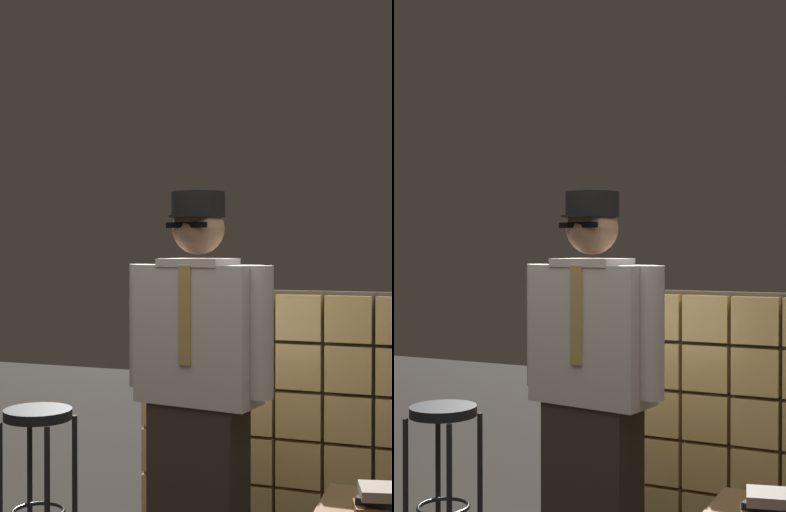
# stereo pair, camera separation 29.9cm
# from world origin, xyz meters

# --- Properties ---
(glass_block_wall) EXTENTS (1.59, 0.10, 1.33)m
(glass_block_wall) POSITION_xyz_m (0.00, 1.40, 0.64)
(glass_block_wall) COLOR #F2C672
(glass_block_wall) RESTS_ON ground
(standing_person) EXTENTS (0.71, 0.34, 1.78)m
(standing_person) POSITION_xyz_m (-0.14, 0.54, 0.93)
(standing_person) COLOR #382D23
(standing_person) RESTS_ON ground
(bar_stool) EXTENTS (0.34, 0.34, 0.73)m
(bar_stool) POSITION_xyz_m (-1.04, 0.68, 0.55)
(bar_stool) COLOR black
(bar_stool) RESTS_ON ground
(book_stack) EXTENTS (0.27, 0.22, 0.10)m
(book_stack) POSITION_xyz_m (0.68, 0.41, 0.56)
(book_stack) COLOR brown
(book_stack) RESTS_ON side_table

